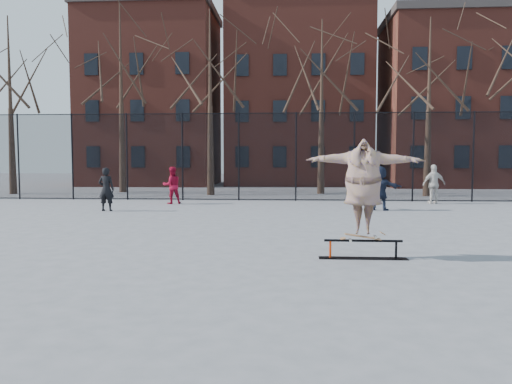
# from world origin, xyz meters

# --- Properties ---
(ground) EXTENTS (100.00, 100.00, 0.00)m
(ground) POSITION_xyz_m (0.00, 0.00, 0.00)
(ground) COLOR slate
(skate_rail) EXTENTS (1.71, 0.26, 0.38)m
(skate_rail) POSITION_xyz_m (2.36, 0.10, 0.15)
(skate_rail) COLOR black
(skate_rail) RESTS_ON ground
(skateboard) EXTENTS (0.75, 0.18, 0.09)m
(skateboard) POSITION_xyz_m (2.35, 0.10, 0.42)
(skateboard) COLOR #97633C
(skateboard) RESTS_ON skate_rail
(skater) EXTENTS (2.34, 1.01, 1.84)m
(skater) POSITION_xyz_m (2.35, 0.10, 1.39)
(skater) COLOR #393789
(skater) RESTS_ON skateboard
(bystander_black) EXTENTS (0.59, 0.40, 1.60)m
(bystander_black) POSITION_xyz_m (-5.81, 8.22, 0.80)
(bystander_black) COLOR black
(bystander_black) RESTS_ON ground
(bystander_red) EXTENTS (0.95, 0.87, 1.57)m
(bystander_red) POSITION_xyz_m (-4.07, 11.17, 0.79)
(bystander_red) COLOR #A30E2B
(bystander_red) RESTS_ON ground
(bystander_white) EXTENTS (1.03, 0.57, 1.67)m
(bystander_white) POSITION_xyz_m (7.05, 12.00, 0.84)
(bystander_white) COLOR beige
(bystander_white) RESTS_ON ground
(bystander_navy) EXTENTS (1.61, 0.99, 1.65)m
(bystander_navy) POSITION_xyz_m (4.29, 9.15, 0.83)
(bystander_navy) COLOR #192033
(bystander_navy) RESTS_ON ground
(fence) EXTENTS (34.03, 0.07, 4.00)m
(fence) POSITION_xyz_m (-0.01, 13.00, 2.05)
(fence) COLOR black
(fence) RESTS_ON ground
(tree_row) EXTENTS (33.66, 7.46, 10.67)m
(tree_row) POSITION_xyz_m (-0.25, 17.15, 7.36)
(tree_row) COLOR black
(tree_row) RESTS_ON ground
(rowhouses) EXTENTS (29.00, 7.00, 13.00)m
(rowhouses) POSITION_xyz_m (0.72, 26.00, 6.06)
(rowhouses) COLOR maroon
(rowhouses) RESTS_ON ground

